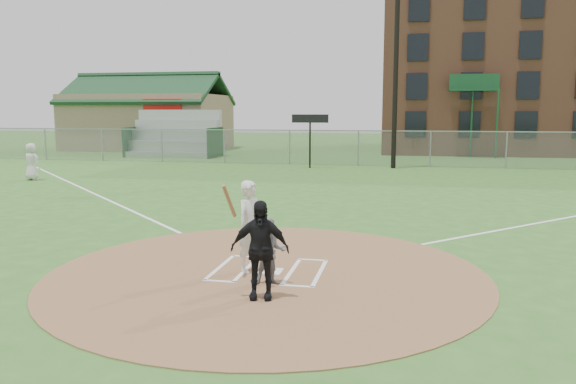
% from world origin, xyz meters
% --- Properties ---
extents(ground, '(140.00, 140.00, 0.00)m').
position_xyz_m(ground, '(0.00, 0.00, 0.00)').
color(ground, '#306322').
rests_on(ground, ground).
extents(dirt_circle, '(8.40, 8.40, 0.02)m').
position_xyz_m(dirt_circle, '(0.00, 0.00, 0.01)').
color(dirt_circle, '#8D6542').
rests_on(dirt_circle, ground).
extents(home_plate, '(0.43, 0.43, 0.03)m').
position_xyz_m(home_plate, '(0.07, 0.01, 0.03)').
color(home_plate, white).
rests_on(home_plate, dirt_circle).
extents(foul_line_third, '(17.04, 17.04, 0.01)m').
position_xyz_m(foul_line_third, '(-9.00, 9.00, 0.01)').
color(foul_line_third, white).
rests_on(foul_line_third, ground).
extents(catcher, '(0.69, 0.60, 1.20)m').
position_xyz_m(catcher, '(0.23, -0.73, 0.62)').
color(catcher, gray).
rests_on(catcher, dirt_circle).
extents(umpire, '(1.02, 0.55, 1.65)m').
position_xyz_m(umpire, '(0.24, -1.48, 0.84)').
color(umpire, black).
rests_on(umpire, dirt_circle).
extents(ondeck_player, '(0.93, 0.73, 1.67)m').
position_xyz_m(ondeck_player, '(-13.93, 12.25, 0.83)').
color(ondeck_player, silver).
rests_on(ondeck_player, ground).
extents(batters_boxes, '(2.08, 1.88, 0.01)m').
position_xyz_m(batters_boxes, '(0.00, 0.15, 0.03)').
color(batters_boxes, white).
rests_on(batters_boxes, dirt_circle).
extents(batter_at_plate, '(0.70, 1.09, 1.78)m').
position_xyz_m(batter_at_plate, '(-0.33, 0.02, 0.91)').
color(batter_at_plate, silver).
rests_on(batter_at_plate, dirt_circle).
extents(outfield_fence, '(56.08, 0.08, 2.03)m').
position_xyz_m(outfield_fence, '(0.00, 22.00, 1.02)').
color(outfield_fence, slate).
rests_on(outfield_fence, ground).
extents(bleachers, '(6.08, 3.20, 3.20)m').
position_xyz_m(bleachers, '(-13.00, 26.20, 1.59)').
color(bleachers, '#B7BABF').
rests_on(bleachers, ground).
extents(clubhouse, '(12.20, 8.71, 6.23)m').
position_xyz_m(clubhouse, '(-18.00, 32.99, 2.39)').
color(clubhouse, gray).
rests_on(clubhouse, ground).
extents(light_pole, '(1.20, 0.30, 12.22)m').
position_xyz_m(light_pole, '(2.00, 21.00, 6.61)').
color(light_pole, black).
rests_on(light_pole, ground).
extents(scoreboard_sign, '(2.00, 0.10, 2.93)m').
position_xyz_m(scoreboard_sign, '(-2.50, 20.20, 2.39)').
color(scoreboard_sign, black).
rests_on(scoreboard_sign, ground).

